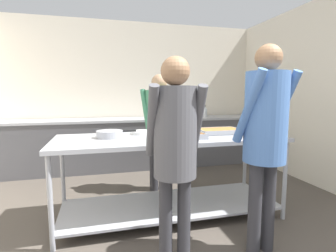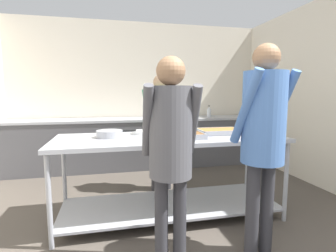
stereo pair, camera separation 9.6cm
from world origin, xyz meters
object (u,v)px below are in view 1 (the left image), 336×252
at_px(sauce_pan, 110,134).
at_px(serving_tray_vegetables, 219,131).
at_px(guest_serving_right, 175,140).
at_px(plate_stack, 142,132).
at_px(serving_tray_roast, 184,136).
at_px(water_bottle, 205,112).
at_px(guest_serving_left, 265,127).
at_px(cook_behind_counter, 159,120).

relative_size(sauce_pan, serving_tray_vegetables, 0.85).
bearing_deg(guest_serving_right, plate_stack, 93.53).
relative_size(serving_tray_roast, water_bottle, 1.91).
bearing_deg(guest_serving_left, serving_tray_roast, 122.66).
height_order(serving_tray_vegetables, guest_serving_left, guest_serving_left).
distance_m(sauce_pan, serving_tray_vegetables, 1.22).
bearing_deg(serving_tray_vegetables, water_bottle, 71.79).
distance_m(serving_tray_roast, cook_behind_counter, 0.94).
bearing_deg(water_bottle, sauce_pan, -134.59).
bearing_deg(cook_behind_counter, guest_serving_right, -98.88).
height_order(guest_serving_right, cook_behind_counter, guest_serving_right).
relative_size(guest_serving_right, cook_behind_counter, 1.00).
relative_size(plate_stack, serving_tray_roast, 0.60).
relative_size(cook_behind_counter, water_bottle, 7.30).
distance_m(sauce_pan, plate_stack, 0.40).
xyz_separation_m(plate_stack, guest_serving_left, (0.82, -1.09, 0.17)).
distance_m(sauce_pan, water_bottle, 2.62).
bearing_deg(guest_serving_right, cook_behind_counter, 81.12).
xyz_separation_m(serving_tray_roast, guest_serving_right, (-0.30, -0.71, 0.09)).
xyz_separation_m(sauce_pan, guest_serving_right, (0.43, -0.94, 0.08)).
bearing_deg(serving_tray_vegetables, guest_serving_left, -92.05).
height_order(sauce_pan, serving_tray_vegetables, sauce_pan).
height_order(sauce_pan, cook_behind_counter, cook_behind_counter).
relative_size(guest_serving_left, guest_serving_right, 1.07).
relative_size(serving_tray_vegetables, cook_behind_counter, 0.31).
xyz_separation_m(guest_serving_right, water_bottle, (1.41, 2.80, -0.00)).
relative_size(serving_tray_vegetables, water_bottle, 2.24).
bearing_deg(guest_serving_right, serving_tray_roast, 67.06).
bearing_deg(cook_behind_counter, serving_tray_vegetables, -54.26).
xyz_separation_m(sauce_pan, serving_tray_roast, (0.73, -0.23, -0.01)).
distance_m(sauce_pan, guest_serving_right, 1.03).
xyz_separation_m(sauce_pan, water_bottle, (1.84, 1.87, 0.07)).
xyz_separation_m(sauce_pan, cook_behind_counter, (0.69, 0.70, 0.05)).
bearing_deg(cook_behind_counter, guest_serving_left, -73.15).
xyz_separation_m(sauce_pan, plate_stack, (0.36, 0.16, -0.02)).
xyz_separation_m(plate_stack, serving_tray_roast, (0.37, -0.39, 0.01)).
relative_size(sauce_pan, guest_serving_right, 0.26).
xyz_separation_m(serving_tray_vegetables, water_bottle, (0.62, 1.90, 0.09)).
height_order(plate_stack, serving_tray_roast, serving_tray_roast).
bearing_deg(plate_stack, serving_tray_roast, -46.45).
distance_m(plate_stack, water_bottle, 2.26).
height_order(plate_stack, serving_tray_vegetables, serving_tray_vegetables).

